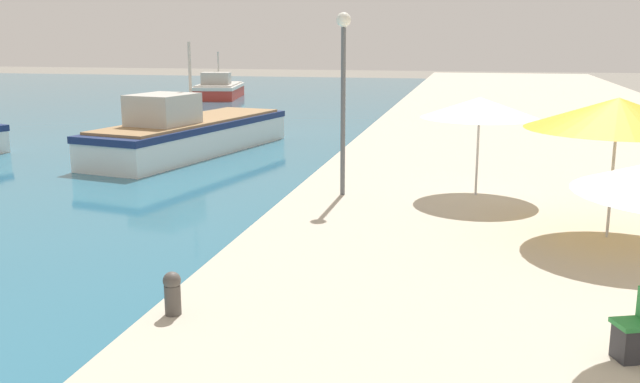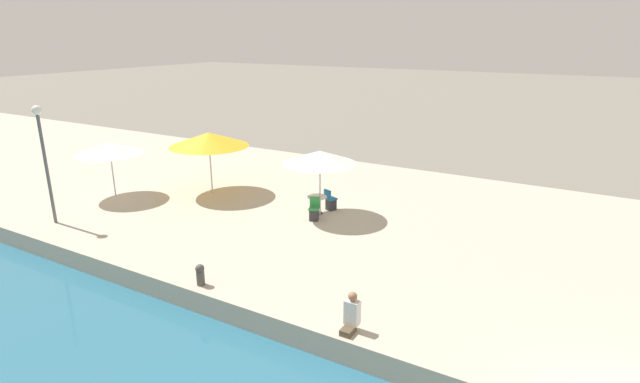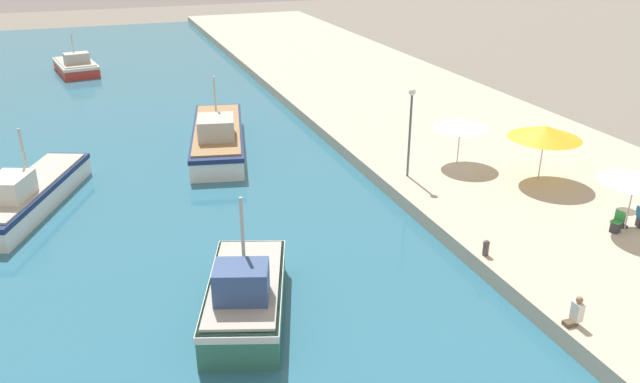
# 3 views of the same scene
# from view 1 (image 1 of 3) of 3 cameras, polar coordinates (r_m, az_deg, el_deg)

# --- Properties ---
(quay_promenade) EXTENTS (16.00, 90.00, 0.72)m
(quay_promenade) POSITION_cam_1_polar(r_m,az_deg,el_deg) (35.35, 17.77, 4.72)
(quay_promenade) COLOR #BCB29E
(quay_promenade) RESTS_ON ground_plane
(fishing_boat_far) EXTENTS (5.12, 11.10, 4.43)m
(fishing_boat_far) POSITION_cam_1_polar(r_m,az_deg,el_deg) (29.20, -10.39, 4.69)
(fishing_boat_far) COLOR white
(fishing_boat_far) RESTS_ON water_basin
(fishing_boat_distant) EXTENTS (4.03, 6.58, 3.48)m
(fishing_boat_distant) POSITION_cam_1_polar(r_m,az_deg,el_deg) (55.07, -8.10, 8.13)
(fishing_boat_distant) COLOR red
(fishing_boat_distant) RESTS_ON water_basin
(cafe_umbrella_white) EXTENTS (3.56, 3.56, 2.82)m
(cafe_umbrella_white) POSITION_cam_1_polar(r_m,az_deg,el_deg) (15.19, 22.72, 5.77)
(cafe_umbrella_white) COLOR #B7B7B7
(cafe_umbrella_white) RESTS_ON quay_promenade
(cafe_umbrella_striped) EXTENTS (2.96, 2.96, 2.50)m
(cafe_umbrella_striped) POSITION_cam_1_polar(r_m,az_deg,el_deg) (18.36, 12.66, 6.58)
(cafe_umbrella_striped) COLOR #B7B7B7
(cafe_umbrella_striped) RESTS_ON quay_promenade
(cafe_chair_left) EXTENTS (0.55, 0.53, 0.91)m
(cafe_chair_left) POSITION_cam_1_polar(r_m,az_deg,el_deg) (9.93, 23.72, -10.51)
(cafe_chair_left) COLOR #2D2D33
(cafe_chair_left) RESTS_ON quay_promenade
(mooring_bollard) EXTENTS (0.26, 0.26, 0.65)m
(mooring_bollard) POSITION_cam_1_polar(r_m,az_deg,el_deg) (10.71, -11.73, -7.87)
(mooring_bollard) COLOR #4C4742
(mooring_bollard) RESTS_ON quay_promenade
(lamppost) EXTENTS (0.36, 0.36, 4.56)m
(lamppost) POSITION_cam_1_polar(r_m,az_deg,el_deg) (17.90, 1.88, 9.46)
(lamppost) COLOR #565B60
(lamppost) RESTS_ON quay_promenade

